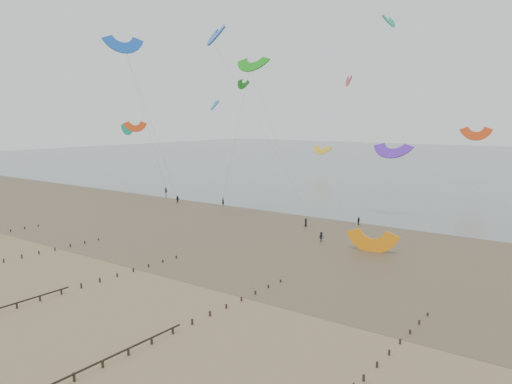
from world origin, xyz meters
TOP-DOWN VIEW (x-y plane):
  - ground at (0.00, 0.00)m, footprint 500.00×500.00m
  - sea_and_shore at (-4.08, 34.40)m, footprint 500.00×665.00m
  - kitesurfer_lead at (-18.43, 49.50)m, footprint 0.67×0.44m
  - kitesurfers at (24.44, 47.77)m, footprint 136.63×28.35m
  - grounded_kite at (25.41, 31.99)m, footprint 7.29×6.00m
  - kites_airborne at (-4.34, 93.37)m, footprint 254.75×130.27m

SIDE VIEW (x-z plane):
  - ground at x=0.00m, z-range 0.00..0.00m
  - grounded_kite at x=25.41m, z-range -1.85..1.85m
  - sea_and_shore at x=-4.08m, z-range -0.01..0.02m
  - kitesurfers at x=24.44m, z-range -0.08..1.81m
  - kitesurfer_lead at x=-18.43m, z-range 0.00..1.83m
  - kites_airborne at x=-4.34m, z-range 1.41..40.98m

